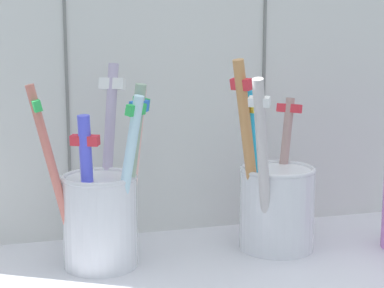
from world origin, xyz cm
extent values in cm
cube|color=silver|center=(0.00, 0.00, 1.00)|extent=(64.00, 22.00, 2.00)
cube|color=silver|center=(0.00, 12.00, 22.50)|extent=(64.00, 2.00, 45.00)
cube|color=gray|center=(-10.67, 10.90, 22.50)|extent=(0.30, 0.20, 45.00)
cube|color=gray|center=(10.67, 10.90, 22.50)|extent=(0.30, 0.20, 45.00)
cylinder|color=white|center=(-8.81, 2.43, 6.21)|extent=(6.83, 6.83, 8.41)
torus|color=silver|center=(-8.81, 2.43, 10.41)|extent=(6.99, 6.99, 0.50)
cylinder|color=#DB7668|center=(-12.76, 1.81, 10.71)|extent=(4.59, 1.27, 16.80)
cube|color=green|center=(-14.17, 1.66, 17.26)|extent=(1.10, 2.49, 1.07)
cylinder|color=beige|center=(-5.62, 2.21, 10.35)|extent=(2.75, 1.16, 15.98)
cube|color=green|center=(-4.85, 2.34, 17.05)|extent=(1.25, 2.56, 1.18)
cylinder|color=#98B397|center=(-6.21, 1.01, 10.69)|extent=(3.32, 2.93, 16.72)
cube|color=blue|center=(-5.50, 0.45, 17.04)|extent=(2.25, 2.51, 1.10)
cylinder|color=#BDE6F7|center=(-6.83, 0.23, 10.25)|extent=(3.46, 3.83, 15.89)
cube|color=green|center=(-5.94, -0.81, 16.89)|extent=(2.14, 1.99, 1.05)
cylinder|color=#B9A9CA|center=(-7.44, 5.83, 11.40)|extent=(3.40, 4.83, 18.21)
cube|color=white|center=(-6.67, 7.14, 18.50)|extent=(2.66, 2.14, 1.24)
cylinder|color=#5259F8|center=(-9.99, 1.10, 9.38)|extent=(2.01, 2.52, 14.06)
cube|color=#E5333F|center=(-10.17, 0.76, 14.16)|extent=(2.65, 1.99, 0.94)
cylinder|color=white|center=(8.81, 2.43, 6.05)|extent=(7.39, 7.39, 8.09)
torus|color=silver|center=(8.81, 2.43, 10.09)|extent=(7.52, 7.52, 0.50)
cylinder|color=tan|center=(5.38, 1.38, 11.69)|extent=(4.70, 3.40, 18.78)
cube|color=#E5333F|center=(4.20, 0.67, 18.72)|extent=(1.85, 2.24, 1.15)
cylinder|color=tan|center=(10.47, 4.78, 9.58)|extent=(3.33, 3.13, 14.52)
cube|color=#E5333F|center=(11.32, 5.55, 15.72)|extent=(2.32, 2.45, 0.96)
cylinder|color=silver|center=(5.84, -1.01, 10.94)|extent=(4.57, 5.74, 17.38)
cube|color=white|center=(4.67, -2.61, 17.44)|extent=(2.06, 1.86, 0.99)
cylinder|color=#26B7F4|center=(6.27, 1.81, 10.44)|extent=(3.44, 1.84, 16.20)
cube|color=yellow|center=(5.41, 1.53, 16.53)|extent=(1.54, 2.12, 1.06)
camera|label=1|loc=(-16.35, -54.09, 23.35)|focal=59.52mm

